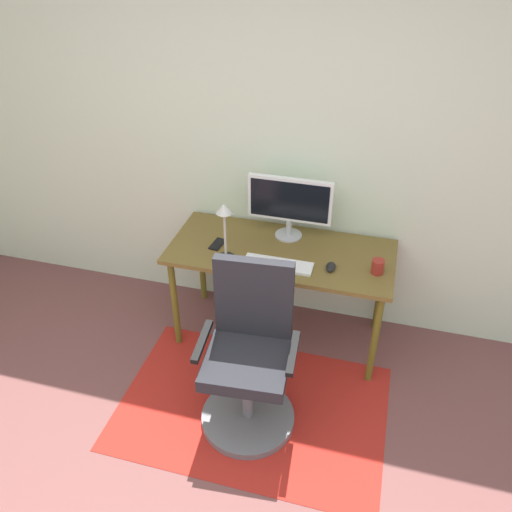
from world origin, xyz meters
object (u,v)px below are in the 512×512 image
Objects in this scene: monitor at (290,202)px; office_chair at (249,364)px; desk at (281,259)px; keyboard at (278,264)px; desk_lamp at (225,222)px; coffee_cup at (378,267)px; computer_mouse at (331,267)px; cell_phone at (217,244)px.

office_chair is at bearing -91.04° from monitor.
keyboard is at bearing -83.48° from desk.
keyboard is (0.01, -0.36, -0.25)m from monitor.
monitor is 1.08m from office_chair.
keyboard is at bearing 82.35° from office_chair.
desk_lamp reaches higher than office_chair.
coffee_cup is (0.62, -0.09, 0.12)m from desk.
computer_mouse is (0.32, 0.05, 0.01)m from keyboard.
coffee_cup is at bearing -8.19° from desk.
monitor is 1.28× the size of keyboard.
office_chair reaches higher than desk.
monitor is 3.94× the size of cell_phone.
office_chair reaches higher than cell_phone.
desk is 0.19m from keyboard.
cell_phone is at bearing -151.46° from monitor.
keyboard is 4.13× the size of computer_mouse.
office_chair is at bearing -60.79° from desk_lamp.
desk_lamp reaches higher than computer_mouse.
cell_phone is at bearing 127.21° from desk_lamp.
monitor is 0.43m from keyboard.
computer_mouse is 0.77m from office_chair.
coffee_cup reaches higher than computer_mouse.
desk_lamp is at bearing -149.43° from desk.
desk_lamp reaches higher than cell_phone.
computer_mouse is at bearing 1.25° from cell_phone.
desk_lamp is 0.85m from office_chair.
desk_lamp is at bearing -45.82° from cell_phone.
office_chair reaches higher than coffee_cup.
cell_phone is at bearing 174.28° from computer_mouse.
computer_mouse reaches higher than keyboard.
computer_mouse is (0.33, -0.31, -0.24)m from monitor.
monitor is (0.01, 0.18, 0.33)m from desk.
office_chair is (0.31, -0.55, -0.58)m from desk_lamp.
cell_phone is (-0.76, 0.08, -0.01)m from computer_mouse.
coffee_cup is at bearing -23.91° from monitor.
monitor reaches higher than office_chair.
computer_mouse is 0.28m from coffee_cup.
desk is 0.77m from office_chair.
monitor is 0.54m from cell_phone.
computer_mouse reaches higher than desk.
monitor is at bearing 137.23° from computer_mouse.
monitor is 0.70m from coffee_cup.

